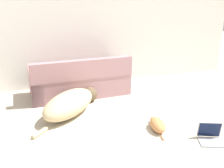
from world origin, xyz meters
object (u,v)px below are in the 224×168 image
(dog, at_px, (71,103))
(laptop_open, at_px, (210,135))
(cat, at_px, (157,124))
(couch, at_px, (80,82))

(dog, bearing_deg, laptop_open, -85.91)
(dog, distance_m, cat, 1.40)
(dog, bearing_deg, couch, 23.36)
(cat, relative_size, laptop_open, 1.47)
(couch, xyz_separation_m, laptop_open, (1.26, -2.17, -0.18))
(dog, height_order, cat, dog)
(dog, distance_m, laptop_open, 2.10)
(couch, height_order, dog, couch)
(couch, bearing_deg, dog, 66.11)
(couch, bearing_deg, laptop_open, 118.06)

